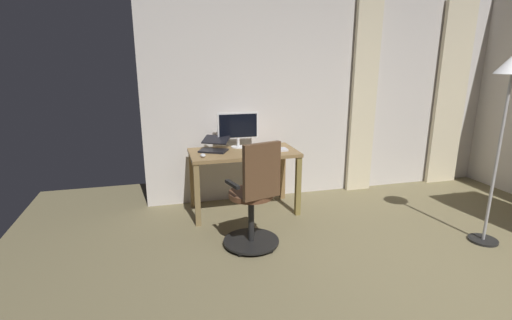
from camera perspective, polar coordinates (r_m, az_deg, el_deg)
back_room_partition at (r=5.20m, az=11.22°, el=10.82°), size 4.91×0.10×2.88m
curtain_left_panel at (r=6.15m, az=27.48°, el=8.78°), size 0.49×0.06×2.61m
curtain_right_panel at (r=5.32m, az=16.06°, el=9.14°), size 0.35×0.06×2.61m
desk at (r=4.45m, az=-1.91°, el=-0.00°), size 1.26×0.65×0.75m
office_chair at (r=3.61m, az=-0.22°, el=-6.07°), size 0.56×0.56×1.09m
computer_monitor at (r=4.57m, az=-2.76°, el=4.99°), size 0.50×0.18×0.43m
computer_keyboard at (r=4.42m, az=2.14°, el=1.51°), size 0.41×0.14×0.02m
laptop at (r=4.45m, az=-6.34°, el=2.05°), size 0.42×0.42×0.16m
computer_mouse at (r=4.20m, az=-8.07°, el=0.71°), size 0.06×0.10×0.04m
floor_lamp at (r=4.20m, az=34.09°, el=8.94°), size 0.31×0.31×1.86m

